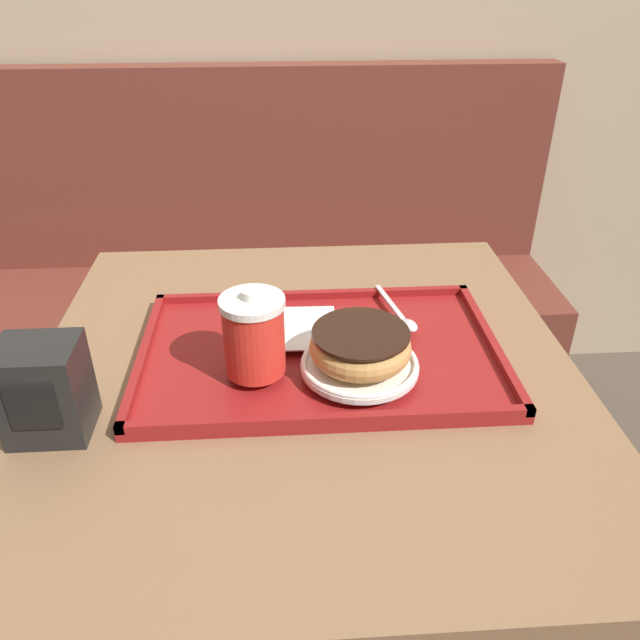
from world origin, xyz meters
TOP-DOWN VIEW (x-y plane):
  - booth_bench at (-0.12, 0.87)m, footprint 1.70×0.44m
  - cafe_table at (0.00, 0.00)m, footprint 0.77×0.81m
  - serving_tray at (0.02, 0.02)m, footprint 0.51×0.33m
  - napkin_paper at (-0.02, 0.06)m, footprint 0.15×0.13m
  - coffee_cup_front at (-0.07, -0.04)m, footprint 0.08×0.08m
  - plate_with_chocolate_donut at (0.07, -0.04)m, footprint 0.16×0.16m
  - donut_chocolate_glazed at (0.07, -0.04)m, footprint 0.13×0.13m
  - spoon at (0.15, 0.08)m, footprint 0.05×0.15m
  - napkin_dispenser at (-0.31, -0.11)m, footprint 0.09×0.08m

SIDE VIEW (x-z plane):
  - booth_bench at x=-0.12m, z-range -0.18..0.82m
  - cafe_table at x=0.00m, z-range 0.19..0.94m
  - serving_tray at x=0.02m, z-range 0.75..0.77m
  - napkin_paper at x=-0.02m, z-range 0.78..0.78m
  - spoon at x=0.15m, z-range 0.78..0.79m
  - plate_with_chocolate_donut at x=0.07m, z-range 0.78..0.79m
  - donut_chocolate_glazed at x=0.07m, z-range 0.79..0.84m
  - napkin_dispenser at x=-0.31m, z-range 0.75..0.88m
  - coffee_cup_front at x=-0.07m, z-range 0.77..0.89m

